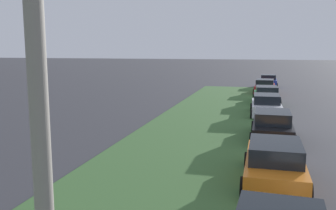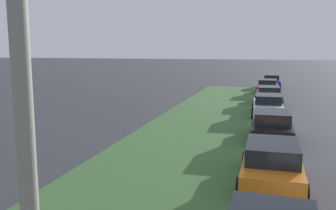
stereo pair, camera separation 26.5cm
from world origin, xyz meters
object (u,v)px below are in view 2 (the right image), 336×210
object	(u,v)px
parked_car_white	(268,106)
parked_car_red	(268,87)
parked_car_green	(269,96)
parked_car_orange	(272,164)
parked_car_black	(272,126)
streetlight	(48,50)
parked_car_blue	(271,81)

from	to	relation	value
parked_car_white	parked_car_red	size ratio (longest dim) A/B	1.00
parked_car_green	parked_car_red	size ratio (longest dim) A/B	1.00
parked_car_orange	parked_car_black	distance (m)	6.04
parked_car_white	parked_car_black	bearing A→B (deg)	-179.70
parked_car_red	parked_car_green	bearing A→B (deg)	-176.70
parked_car_white	streetlight	world-z (taller)	streetlight
streetlight	parked_car_green	bearing A→B (deg)	-5.78
parked_car_orange	parked_car_white	world-z (taller)	same
parked_car_black	parked_car_green	size ratio (longest dim) A/B	0.98
parked_car_green	parked_car_blue	size ratio (longest dim) A/B	1.02
parked_car_orange	parked_car_white	bearing A→B (deg)	0.77
streetlight	parked_car_red	bearing A→B (deg)	-4.40
parked_car_black	parked_car_blue	xyz separation A→B (m)	(25.38, -0.07, 0.00)
parked_car_red	parked_car_blue	bearing A→B (deg)	-0.94
parked_car_black	parked_car_red	xyz separation A→B (m)	(18.63, 0.32, 0.00)
parked_car_green	streetlight	xyz separation A→B (m)	(-25.90, 2.62, 3.67)
parked_car_white	parked_car_green	distance (m)	5.41
parked_car_green	streetlight	size ratio (longest dim) A/B	0.59
parked_car_orange	parked_car_green	xyz separation A→B (m)	(17.94, 0.16, 0.00)
parked_car_green	parked_car_blue	xyz separation A→B (m)	(13.47, -0.28, 0.00)
streetlight	parked_car_black	bearing A→B (deg)	-11.42
parked_car_blue	streetlight	distance (m)	39.66
parked_car_black	parked_car_green	xyz separation A→B (m)	(11.90, 0.21, 0.00)
streetlight	parked_car_orange	bearing A→B (deg)	-19.22
parked_car_black	parked_car_white	distance (m)	6.50
parked_car_blue	parked_car_black	bearing A→B (deg)	-179.78
parked_car_green	streetlight	distance (m)	26.29
parked_car_orange	streetlight	distance (m)	9.20
parked_car_black	streetlight	distance (m)	14.75
parked_car_blue	streetlight	xyz separation A→B (m)	(-39.38, 2.90, 3.67)
parked_car_white	streetlight	bearing A→B (deg)	170.94
parked_car_green	parked_car_red	xyz separation A→B (m)	(6.72, 0.11, 0.00)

